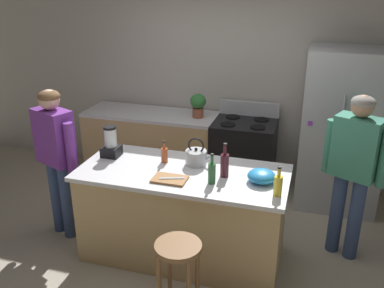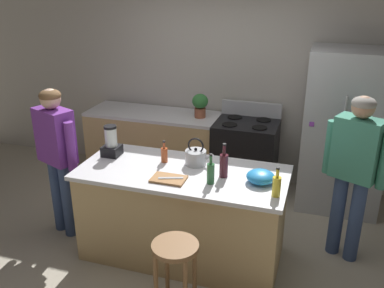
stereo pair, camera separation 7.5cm
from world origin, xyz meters
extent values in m
plane|color=#B2A893|center=(0.00, 0.00, 0.00)|extent=(14.00, 14.00, 0.00)
cube|color=#BCB7AD|center=(0.00, 1.95, 1.35)|extent=(8.00, 0.10, 2.70)
cube|color=tan|center=(0.00, 0.00, 0.43)|extent=(1.87, 0.81, 0.87)
cube|color=silver|center=(0.00, 0.00, 0.89)|extent=(1.93, 0.87, 0.04)
cube|color=tan|center=(-0.80, 1.55, 0.43)|extent=(2.00, 0.64, 0.87)
cube|color=silver|center=(-0.80, 1.55, 0.89)|extent=(2.00, 0.64, 0.04)
cube|color=#B7BABF|center=(1.43, 1.50, 0.93)|extent=(0.90, 0.70, 1.85)
cylinder|color=#B7BABF|center=(1.39, 1.13, 1.02)|extent=(0.02, 0.02, 0.83)
cylinder|color=#B7BABF|center=(1.47, 1.13, 1.02)|extent=(0.02, 0.02, 0.83)
cube|color=purple|center=(1.39, 1.15, 1.23)|extent=(0.05, 0.01, 0.05)
cube|color=red|center=(1.65, 1.15, 0.79)|extent=(0.05, 0.01, 0.05)
cube|color=purple|center=(1.07, 1.15, 1.10)|extent=(0.05, 0.01, 0.05)
cube|color=orange|center=(1.28, 1.15, 0.84)|extent=(0.05, 0.01, 0.05)
cube|color=#3FB259|center=(1.48, 1.15, 1.30)|extent=(0.05, 0.01, 0.05)
cube|color=black|center=(0.31, 1.52, 0.45)|extent=(0.76, 0.64, 0.91)
cube|color=black|center=(0.31, 1.20, 0.41)|extent=(0.60, 0.01, 0.24)
cube|color=#B7BABF|center=(0.31, 1.81, 1.00)|extent=(0.76, 0.06, 0.18)
cylinder|color=black|center=(0.13, 1.37, 0.92)|extent=(0.18, 0.18, 0.01)
cylinder|color=black|center=(0.49, 1.37, 0.92)|extent=(0.18, 0.18, 0.01)
cylinder|color=black|center=(0.13, 1.67, 0.92)|extent=(0.18, 0.18, 0.01)
cylinder|color=black|center=(0.49, 1.67, 0.92)|extent=(0.18, 0.18, 0.01)
cylinder|color=#384C7A|center=(-1.41, 0.03, 0.41)|extent=(0.17, 0.17, 0.82)
cylinder|color=#384C7A|center=(-1.24, -0.03, 0.41)|extent=(0.17, 0.17, 0.82)
cube|color=#723399|center=(-1.33, 0.00, 1.10)|extent=(0.45, 0.35, 0.55)
cylinder|color=#723399|center=(-1.56, 0.09, 1.05)|extent=(0.12, 0.12, 0.50)
cylinder|color=#723399|center=(-1.10, -0.09, 1.05)|extent=(0.12, 0.12, 0.50)
sphere|color=#D8AD8C|center=(-1.33, 0.00, 1.48)|extent=(0.26, 0.26, 0.20)
ellipsoid|color=brown|center=(-1.33, 0.00, 1.51)|extent=(0.27, 0.27, 0.12)
cylinder|color=#384C7A|center=(1.58, 0.43, 0.42)|extent=(0.17, 0.17, 0.85)
cylinder|color=#384C7A|center=(1.41, 0.50, 0.42)|extent=(0.17, 0.17, 0.85)
cube|color=#3F8C72|center=(1.50, 0.46, 1.13)|extent=(0.45, 0.36, 0.57)
cylinder|color=#3F8C72|center=(1.73, 0.36, 1.08)|extent=(0.12, 0.12, 0.52)
cylinder|color=#3F8C72|center=(1.27, 0.56, 1.08)|extent=(0.12, 0.12, 0.52)
sphere|color=tan|center=(1.50, 0.46, 1.52)|extent=(0.26, 0.26, 0.20)
ellipsoid|color=gray|center=(1.50, 0.46, 1.56)|extent=(0.28, 0.28, 0.12)
cylinder|color=brown|center=(0.23, -0.83, 0.69)|extent=(0.36, 0.36, 0.04)
cylinder|color=brown|center=(0.11, -0.71, 0.33)|extent=(0.04, 0.04, 0.67)
cylinder|color=brown|center=(0.34, -0.71, 0.33)|extent=(0.04, 0.04, 0.67)
cylinder|color=brown|center=(-0.29, 1.55, 0.97)|extent=(0.14, 0.14, 0.12)
ellipsoid|color=#337A38|center=(-0.29, 1.55, 1.12)|extent=(0.20, 0.20, 0.18)
cube|color=black|center=(-0.78, 0.13, 0.96)|extent=(0.17, 0.17, 0.10)
cylinder|color=silver|center=(-0.78, 0.13, 1.10)|extent=(0.12, 0.12, 0.19)
cylinder|color=black|center=(-0.78, 0.13, 1.21)|extent=(0.12, 0.12, 0.02)
cylinder|color=#2D6638|center=(0.31, -0.16, 1.00)|extent=(0.07, 0.07, 0.18)
cylinder|color=#2D6638|center=(0.31, -0.16, 1.13)|extent=(0.03, 0.03, 0.08)
cylinder|color=black|center=(0.31, -0.16, 1.18)|extent=(0.03, 0.03, 0.02)
cylinder|color=#471923|center=(0.39, 0.00, 1.01)|extent=(0.08, 0.08, 0.21)
cylinder|color=#471923|center=(0.39, 0.00, 1.16)|extent=(0.03, 0.03, 0.09)
cylinder|color=black|center=(0.39, 0.00, 1.22)|extent=(0.03, 0.03, 0.02)
cylinder|color=#B24C26|center=(-0.23, 0.14, 0.98)|extent=(0.06, 0.06, 0.14)
cylinder|color=#B24C26|center=(-0.23, 0.14, 1.08)|extent=(0.02, 0.02, 0.06)
cylinder|color=black|center=(-0.23, 0.14, 1.12)|extent=(0.03, 0.03, 0.02)
cylinder|color=yellow|center=(0.88, -0.22, 0.99)|extent=(0.07, 0.07, 0.17)
cylinder|color=yellow|center=(0.88, -0.22, 1.11)|extent=(0.03, 0.03, 0.07)
cylinder|color=black|center=(0.88, -0.22, 1.16)|extent=(0.03, 0.03, 0.02)
ellipsoid|color=#268CD8|center=(0.72, -0.02, 0.96)|extent=(0.25, 0.25, 0.11)
cylinder|color=#B7BABF|center=(0.08, 0.18, 0.98)|extent=(0.20, 0.20, 0.14)
sphere|color=black|center=(0.08, 0.18, 1.06)|extent=(0.03, 0.03, 0.03)
cylinder|color=#B7BABF|center=(0.21, 0.18, 1.00)|extent=(0.09, 0.03, 0.08)
torus|color=black|center=(0.08, 0.18, 1.10)|extent=(0.16, 0.02, 0.16)
cube|color=#9E6B3D|center=(-0.05, -0.21, 0.92)|extent=(0.30, 0.20, 0.02)
cube|color=#B7BABF|center=(-0.03, -0.21, 0.93)|extent=(0.22, 0.10, 0.01)
camera|label=1|loc=(1.09, -3.35, 2.59)|focal=39.73mm
camera|label=2|loc=(1.16, -3.32, 2.59)|focal=39.73mm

